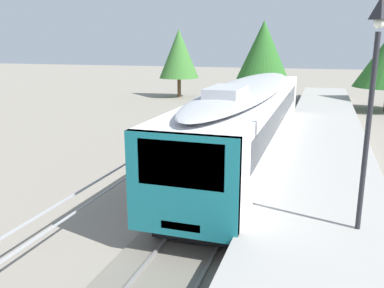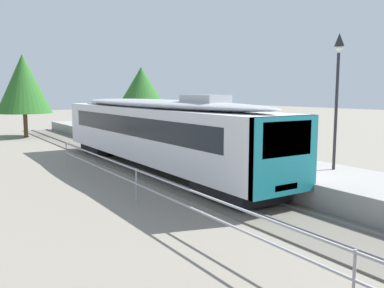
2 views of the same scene
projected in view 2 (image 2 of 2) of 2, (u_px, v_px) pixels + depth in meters
name	position (u px, v px, depth m)	size (l,w,h in m)	color
ground_plane	(133.00, 195.00, 15.71)	(160.00, 160.00, 0.00)	gray
track_rails	(197.00, 185.00, 17.32)	(3.20, 60.00, 0.14)	#6B665B
commuter_train	(154.00, 129.00, 20.31)	(2.82, 18.37, 3.74)	silver
station_platform	(254.00, 168.00, 19.01)	(3.90, 60.00, 0.90)	#999691
platform_lamp_mid_platform	(338.00, 76.00, 15.75)	(0.34, 0.34, 5.35)	#232328
carpark_fence	(355.00, 268.00, 7.10)	(0.06, 36.06, 1.25)	#9EA0A5
tree_behind_station_far	(23.00, 84.00, 35.57)	(4.75, 4.75, 7.33)	brown
tree_distant_left	(142.00, 90.00, 39.19)	(5.46, 5.46, 6.42)	brown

